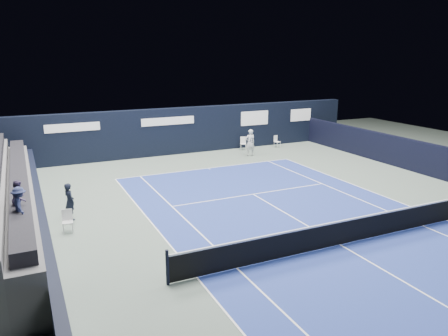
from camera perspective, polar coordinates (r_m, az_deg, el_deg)
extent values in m
plane|color=#54645A|center=(17.69, 10.78, -7.41)|extent=(48.00, 48.00, 0.00)
cube|color=navy|center=(16.26, 14.96, -9.69)|extent=(10.97, 23.77, 0.01)
cube|color=black|center=(27.20, 24.02, 1.35)|extent=(0.30, 22.00, 1.80)
cube|color=silver|center=(30.88, 2.53, 3.17)|extent=(0.52, 0.51, 0.04)
cube|color=silver|center=(31.01, 2.51, 3.68)|extent=(0.38, 0.18, 0.48)
cylinder|color=silver|center=(31.10, 2.82, 2.85)|extent=(0.02, 0.02, 0.42)
cylinder|color=silver|center=(31.07, 2.19, 2.85)|extent=(0.02, 0.02, 0.42)
cylinder|color=silver|center=(30.78, 2.88, 2.73)|extent=(0.02, 0.02, 0.42)
cylinder|color=silver|center=(30.75, 2.24, 2.72)|extent=(0.02, 0.02, 0.42)
cube|color=white|center=(31.02, 2.51, 3.83)|extent=(0.33, 0.20, 0.31)
cube|color=white|center=(31.93, 6.98, 3.41)|extent=(0.47, 0.46, 0.04)
cube|color=white|center=(32.00, 6.76, 3.87)|extent=(0.37, 0.14, 0.45)
cylinder|color=white|center=(32.19, 6.95, 3.14)|extent=(0.02, 0.02, 0.40)
cylinder|color=white|center=(31.95, 6.57, 3.07)|extent=(0.02, 0.02, 0.40)
cylinder|color=white|center=(31.99, 7.36, 3.06)|extent=(0.02, 0.02, 0.40)
cylinder|color=white|center=(31.75, 6.99, 2.98)|extent=(0.02, 0.02, 0.40)
cube|color=silver|center=(17.64, -19.76, -6.70)|extent=(0.43, 0.42, 0.04)
cube|color=silver|center=(17.72, -19.81, -5.77)|extent=(0.39, 0.08, 0.46)
cylinder|color=silver|center=(17.85, -19.16, -7.09)|extent=(0.02, 0.02, 0.41)
cylinder|color=silver|center=(17.87, -20.23, -7.16)|extent=(0.02, 0.02, 0.41)
cylinder|color=silver|center=(17.56, -19.17, -7.46)|extent=(0.02, 0.02, 0.41)
cylinder|color=silver|center=(17.58, -20.26, -7.53)|extent=(0.02, 0.02, 0.41)
imported|color=black|center=(18.82, -19.52, -4.15)|extent=(0.54, 0.66, 1.55)
cube|color=white|center=(25.90, -2.07, -0.02)|extent=(10.97, 0.06, 0.00)
cube|color=white|center=(20.06, 27.14, -6.12)|extent=(0.06, 23.77, 0.00)
cube|color=white|center=(13.65, -3.57, -14.09)|extent=(0.06, 23.77, 0.00)
cube|color=white|center=(19.03, 24.58, -6.90)|extent=(0.06, 23.77, 0.00)
cube|color=white|center=(14.15, 1.72, -12.97)|extent=(0.06, 23.77, 0.00)
cube|color=white|center=(21.17, 3.81, -3.43)|extent=(8.23, 0.06, 0.00)
cube|color=white|center=(16.26, 14.96, -9.67)|extent=(0.06, 12.80, 0.00)
cube|color=white|center=(25.76, -1.94, -0.09)|extent=(0.06, 0.30, 0.00)
cylinder|color=black|center=(13.13, -7.41, -12.76)|extent=(0.10, 0.10, 1.10)
cube|color=black|center=(16.08, 15.06, -8.21)|extent=(12.80, 0.03, 0.86)
cube|color=white|center=(15.91, 15.17, -6.71)|extent=(12.80, 0.05, 0.06)
cube|color=black|center=(29.78, -5.62, 4.89)|extent=(26.00, 0.60, 3.10)
cube|color=silver|center=(27.81, -19.17, 5.02)|extent=(3.20, 0.02, 0.50)
cube|color=silver|center=(29.04, -7.31, 6.09)|extent=(3.60, 0.02, 0.50)
cube|color=silver|center=(31.66, 4.02, 6.51)|extent=(2.20, 0.02, 1.00)
cube|color=silver|center=(33.78, 10.00, 6.84)|extent=(1.80, 0.02, 0.90)
cube|color=black|center=(18.17, -22.84, -5.73)|extent=(0.30, 22.00, 1.20)
cube|color=silver|center=(11.79, -20.07, -16.75)|extent=(0.02, 2.00, 0.45)
cube|color=silver|center=(14.91, -21.44, -10.03)|extent=(0.02, 2.40, 0.45)
cube|color=silver|center=(18.17, -22.30, -5.67)|extent=(0.02, 2.00, 0.45)
cube|color=#4E4D50|center=(19.04, -24.86, -4.31)|extent=(0.90, 16.00, 1.65)
cube|color=black|center=(18.76, -25.20, -1.34)|extent=(0.63, 15.20, 0.40)
imported|color=#352B49|center=(14.95, -25.16, -3.64)|extent=(0.61, 0.69, 1.17)
imported|color=navy|center=(14.33, -25.11, -4.45)|extent=(0.50, 0.78, 1.14)
imported|color=silver|center=(29.00, 3.43, 3.34)|extent=(0.70, 0.51, 1.77)
cylinder|color=black|center=(28.64, 3.46, 3.53)|extent=(0.03, 0.29, 0.13)
torus|color=black|center=(28.40, 3.71, 3.63)|extent=(0.30, 0.13, 0.29)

